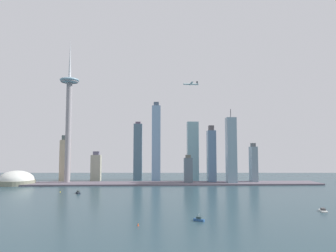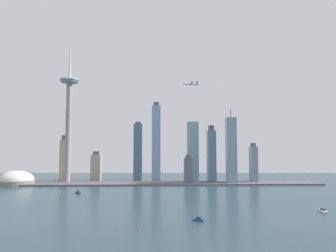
# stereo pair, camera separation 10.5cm
# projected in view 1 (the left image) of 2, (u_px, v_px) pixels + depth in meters

# --- Properties ---
(waterfront_pier) EXTENTS (677.16, 66.38, 3.11)m
(waterfront_pier) POSITION_uv_depth(u_px,v_px,m) (162.00, 183.00, 663.88)
(waterfront_pier) COLOR #5F5662
(waterfront_pier) RESTS_ON ground
(observation_tower) EXTENTS (42.00, 42.00, 322.34)m
(observation_tower) POSITION_uv_depth(u_px,v_px,m) (69.00, 108.00, 687.41)
(observation_tower) COLOR gray
(observation_tower) RESTS_ON ground
(stadium_dome) EXTENTS (75.26, 75.26, 39.73)m
(stadium_dome) POSITION_uv_depth(u_px,v_px,m) (16.00, 181.00, 652.91)
(stadium_dome) COLOR gray
(stadium_dome) RESTS_ON ground
(skyscraper_0) EXTENTS (20.37, 19.82, 187.64)m
(skyscraper_0) POSITION_uv_depth(u_px,v_px,m) (156.00, 142.00, 738.32)
(skyscraper_0) COLOR #80A3C6
(skyscraper_0) RESTS_ON ground
(skyscraper_1) EXTENTS (22.86, 19.10, 69.69)m
(skyscraper_1) POSITION_uv_depth(u_px,v_px,m) (96.00, 167.00, 737.28)
(skyscraper_1) COLOR #A6A38F
(skyscraper_1) RESTS_ON ground
(skyscraper_2) EXTENTS (15.13, 24.28, 127.98)m
(skyscraper_2) POSITION_uv_depth(u_px,v_px,m) (66.00, 159.00, 759.82)
(skyscraper_2) COLOR gray
(skyscraper_2) RESTS_ON ground
(skyscraper_3) EXTENTS (18.09, 23.79, 127.80)m
(skyscraper_3) POSITION_uv_depth(u_px,v_px,m) (211.00, 156.00, 693.08)
(skyscraper_3) COLOR slate
(skyscraper_3) RESTS_ON ground
(skyscraper_4) EXTENTS (20.82, 20.12, 143.39)m
(skyscraper_4) POSITION_uv_depth(u_px,v_px,m) (138.00, 151.00, 771.83)
(skyscraper_4) COLOR slate
(skyscraper_4) RESTS_ON ground
(skyscraper_5) EXTENTS (13.51, 25.06, 106.88)m
(skyscraper_5) POSITION_uv_depth(u_px,v_px,m) (64.00, 160.00, 717.41)
(skyscraper_5) COLOR #BDAC8C
(skyscraper_5) RESTS_ON ground
(skyscraper_6) EXTENTS (26.74, 23.49, 140.43)m
(skyscraper_6) POSITION_uv_depth(u_px,v_px,m) (193.00, 151.00, 744.24)
(skyscraper_6) COLOR #7DA9B3
(skyscraper_6) RESTS_ON ground
(skyscraper_7) EXTENTS (14.02, 22.27, 88.28)m
(skyscraper_7) POSITION_uv_depth(u_px,v_px,m) (253.00, 164.00, 691.58)
(skyscraper_7) COLOR gray
(skyscraper_7) RESTS_ON ground
(skyscraper_8) EXTENTS (18.35, 13.94, 62.37)m
(skyscraper_8) POSITION_uv_depth(u_px,v_px,m) (188.00, 170.00, 671.28)
(skyscraper_8) COLOR slate
(skyscraper_8) RESTS_ON ground
(skyscraper_9) EXTENTS (20.49, 22.28, 162.03)m
(skyscraper_9) POSITION_uv_depth(u_px,v_px,m) (231.00, 151.00, 669.43)
(skyscraper_9) COLOR #7C99AA
(skyscraper_9) RESTS_ON ground
(boat_0) EXTENTS (11.32, 9.38, 7.53)m
(boat_0) POSITION_uv_depth(u_px,v_px,m) (199.00, 219.00, 316.88)
(boat_0) COLOR #285288
(boat_0) RESTS_ON ground
(boat_1) EXTENTS (10.35, 13.00, 5.26)m
(boat_1) POSITION_uv_depth(u_px,v_px,m) (78.00, 193.00, 517.49)
(boat_1) COLOR #212734
(boat_1) RESTS_ON ground
(boat_4) EXTENTS (9.83, 17.53, 4.05)m
(boat_4) POSITION_uv_depth(u_px,v_px,m) (323.00, 210.00, 365.95)
(boat_4) COLOR white
(boat_4) RESTS_ON ground
(channel_buoy_0) EXTENTS (1.99, 1.99, 2.65)m
(channel_buoy_0) POSITION_uv_depth(u_px,v_px,m) (138.00, 225.00, 296.61)
(channel_buoy_0) COLOR #E54C19
(channel_buoy_0) RESTS_ON ground
(channel_buoy_1) EXTENTS (1.51, 1.51, 2.68)m
(channel_buoy_1) POSITION_uv_depth(u_px,v_px,m) (60.00, 192.00, 533.35)
(channel_buoy_1) COLOR yellow
(channel_buoy_1) RESTS_ON ground
(airplane) EXTENTS (33.14, 34.74, 8.62)m
(airplane) POSITION_uv_depth(u_px,v_px,m) (191.00, 84.00, 669.13)
(airplane) COLOR silver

